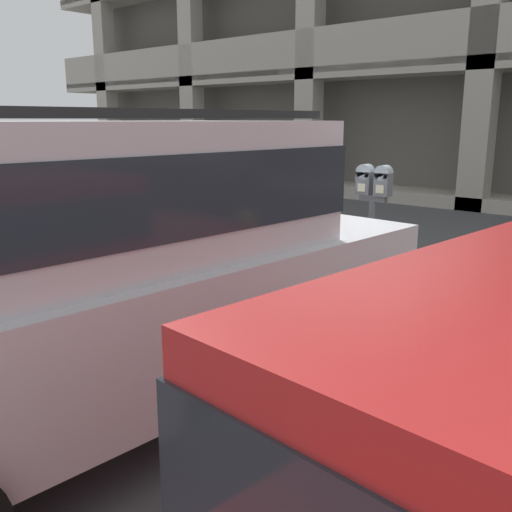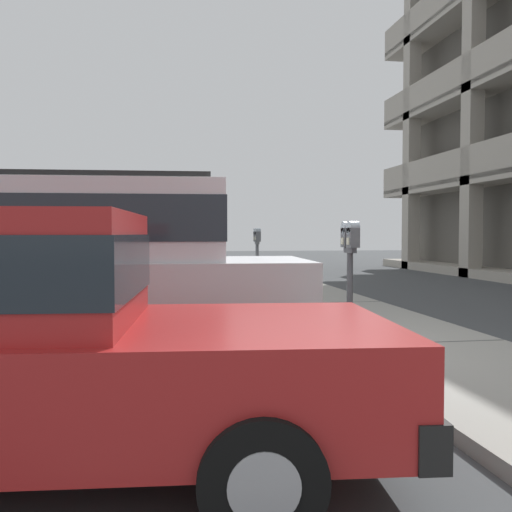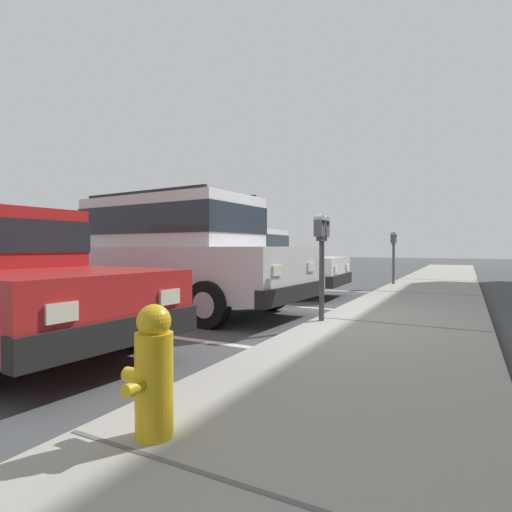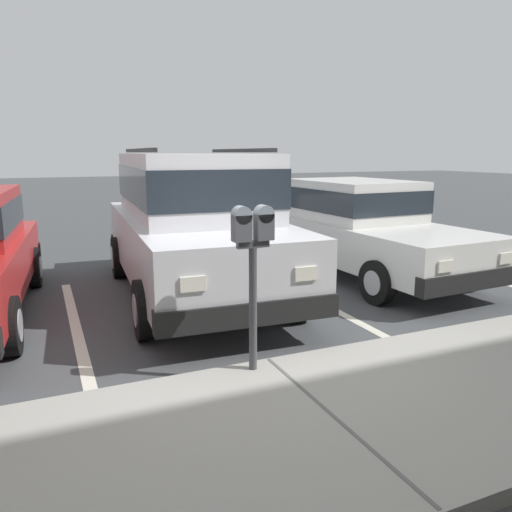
{
  "view_description": "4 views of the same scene",
  "coord_description": "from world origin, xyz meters",
  "px_view_note": "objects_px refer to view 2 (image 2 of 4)",
  "views": [
    {
      "loc": [
        2.99,
        -4.55,
        1.98
      ],
      "look_at": [
        -0.25,
        -0.86,
        0.8
      ],
      "focal_mm": 40.0,
      "sensor_mm": 36.0,
      "label": 1
    },
    {
      "loc": [
        6.33,
        -1.72,
        1.42
      ],
      "look_at": [
        -0.4,
        -0.62,
        1.15
      ],
      "focal_mm": 40.0,
      "sensor_mm": 36.0,
      "label": 2
    },
    {
      "loc": [
        5.43,
        2.1,
        1.12
      ],
      "look_at": [
        -0.09,
        -0.83,
        0.98
      ],
      "focal_mm": 28.0,
      "sensor_mm": 36.0,
      "label": 3
    },
    {
      "loc": [
        1.82,
        4.11,
        1.98
      ],
      "look_at": [
        -0.27,
        -0.68,
        0.9
      ],
      "focal_mm": 35.0,
      "sensor_mm": 36.0,
      "label": 4
    }
  ],
  "objects_px": {
    "silver_suv": "(92,264)",
    "parking_meter_near": "(350,254)",
    "parking_meter_far": "(257,245)",
    "red_sedan": "(106,271)"
  },
  "relations": [
    {
      "from": "silver_suv",
      "to": "red_sedan",
      "type": "relative_size",
      "value": 1.07
    },
    {
      "from": "red_sedan",
      "to": "silver_suv",
      "type": "bearing_deg",
      "value": -0.21
    },
    {
      "from": "silver_suv",
      "to": "parking_meter_far",
      "type": "relative_size",
      "value": 3.43
    },
    {
      "from": "parking_meter_far",
      "to": "silver_suv",
      "type": "bearing_deg",
      "value": -25.55
    },
    {
      "from": "red_sedan",
      "to": "parking_meter_near",
      "type": "distance_m",
      "value": 4.36
    },
    {
      "from": "silver_suv",
      "to": "parking_meter_near",
      "type": "bearing_deg",
      "value": 86.77
    },
    {
      "from": "silver_suv",
      "to": "parking_meter_near",
      "type": "distance_m",
      "value": 2.86
    },
    {
      "from": "red_sedan",
      "to": "parking_meter_near",
      "type": "relative_size",
      "value": 3.17
    },
    {
      "from": "silver_suv",
      "to": "parking_meter_far",
      "type": "height_order",
      "value": "silver_suv"
    },
    {
      "from": "parking_meter_near",
      "to": "parking_meter_far",
      "type": "distance_m",
      "value": 6.2
    }
  ]
}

